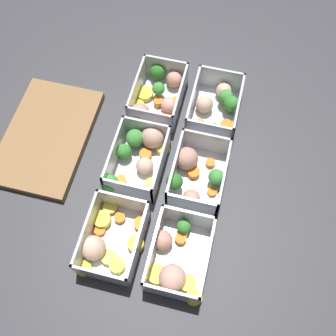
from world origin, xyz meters
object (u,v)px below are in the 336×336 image
Objects in this scene: container_far_right at (157,96)px; container_far_left at (109,241)px; container_near_right at (216,106)px; container_near_center at (194,174)px; container_near_left at (176,260)px; container_far_center at (139,156)px.

container_far_left is at bearing 179.26° from container_far_right.
container_near_right and container_far_right have the same top height.
container_near_center is at bearing 175.85° from container_near_right.
container_near_center is 1.00× the size of container_near_right.
container_near_right is 0.39m from container_far_left.
container_near_center is (0.19, 0.00, 0.00)m from container_near_left.
container_near_center and container_far_center have the same top height.
container_near_left and container_far_left have the same top height.
container_near_center is 0.85× the size of container_far_center.
container_far_right is at bearing 91.96° from container_near_right.
container_far_left is 0.19m from container_far_center.
container_near_center is at bearing -36.28° from container_far_left.
container_far_center is at bearing 140.47° from container_near_right.
container_near_left is 1.07× the size of container_near_center.
container_far_left is at bearing 177.94° from container_far_center.
container_far_right is (0.36, 0.13, -0.00)m from container_near_left.
container_far_right is (0.18, 0.13, -0.00)m from container_near_center.
container_near_right is at bearing -21.93° from container_far_left.
container_near_left is 0.14m from container_far_left.
container_far_center is at bearing 33.00° from container_near_left.
container_far_right is at bearing 35.94° from container_near_center.
container_far_left is 0.35m from container_far_right.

